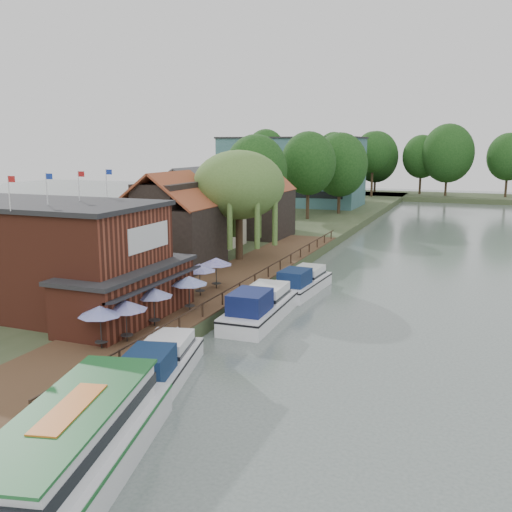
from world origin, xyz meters
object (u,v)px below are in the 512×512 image
(tour_boat, at_px, (63,455))
(umbrella_3, at_px, (189,294))
(umbrella_5, at_px, (216,273))
(cruiser_2, at_px, (302,279))
(cruiser_0, at_px, (160,360))
(umbrella_4, at_px, (200,280))
(cruiser_1, at_px, (260,303))
(umbrella_0, at_px, (101,327))
(pub, at_px, (68,258))
(swan, at_px, (161,403))
(cottage_c, at_px, (259,201))
(hotel_block, at_px, (292,171))
(cottage_b, at_px, (193,208))
(willow, at_px, (239,206))
(cottage_a, at_px, (171,220))
(umbrella_1, at_px, (126,321))
(umbrella_2, at_px, (154,307))

(tour_boat, bearing_deg, umbrella_3, 91.46)
(umbrella_5, relative_size, cruiser_2, 0.27)
(cruiser_0, bearing_deg, umbrella_4, 94.51)
(cruiser_1, bearing_deg, umbrella_0, -115.56)
(pub, height_order, cruiser_1, pub)
(umbrella_3, distance_m, swan, 11.93)
(pub, distance_m, cruiser_2, 18.73)
(cottage_c, height_order, swan, cottage_c)
(hotel_block, xyz_separation_m, umbrella_4, (14.17, -64.41, -4.86))
(cottage_b, bearing_deg, cruiser_1, -51.64)
(tour_boat, bearing_deg, cruiser_1, 79.37)
(willow, bearing_deg, cruiser_0, -75.51)
(cottage_c, xyz_separation_m, willow, (3.50, -14.00, 0.96))
(cottage_b, distance_m, umbrella_3, 25.10)
(cruiser_1, bearing_deg, cottage_a, 141.20)
(cottage_b, xyz_separation_m, cruiser_1, (15.08, -19.05, -4.00))
(cruiser_0, distance_m, tour_boat, 9.85)
(umbrella_0, bearing_deg, pub, 140.57)
(umbrella_0, distance_m, umbrella_1, 1.56)
(pub, relative_size, umbrella_0, 8.42)
(swan, bearing_deg, umbrella_2, 123.06)
(cruiser_1, bearing_deg, umbrella_2, -124.36)
(cruiser_2, bearing_deg, willow, 148.09)
(pub, distance_m, cruiser_0, 12.02)
(cottage_c, relative_size, umbrella_3, 3.46)
(cottage_b, bearing_deg, cottage_a, -73.30)
(cruiser_1, height_order, cruiser_2, cruiser_1)
(umbrella_4, bearing_deg, umbrella_2, -84.77)
(cruiser_0, height_order, swan, cruiser_0)
(hotel_block, distance_m, umbrella_3, 70.07)
(cottage_a, height_order, swan, cottage_a)
(umbrella_1, relative_size, tour_boat, 0.18)
(hotel_block, bearing_deg, cottage_a, -82.87)
(pub, distance_m, cruiser_1, 13.03)
(umbrella_5, bearing_deg, umbrella_2, -86.95)
(hotel_block, bearing_deg, umbrella_2, -78.31)
(umbrella_3, height_order, tour_boat, umbrella_3)
(tour_boat, xyz_separation_m, swan, (-0.44, 7.01, -1.26))
(cruiser_1, bearing_deg, willow, 116.39)
(cottage_c, distance_m, umbrella_0, 39.73)
(umbrella_3, height_order, cruiser_2, umbrella_3)
(tour_boat, bearing_deg, pub, 115.25)
(pub, distance_m, umbrella_3, 8.21)
(willow, xyz_separation_m, tour_boat, (8.59, -35.13, -4.73))
(umbrella_3, bearing_deg, hotel_block, 102.68)
(umbrella_2, relative_size, umbrella_5, 0.97)
(cottage_b, bearing_deg, umbrella_5, -57.14)
(cruiser_2, height_order, swan, cruiser_2)
(cruiser_1, bearing_deg, umbrella_1, -115.42)
(umbrella_2, bearing_deg, umbrella_1, -89.10)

